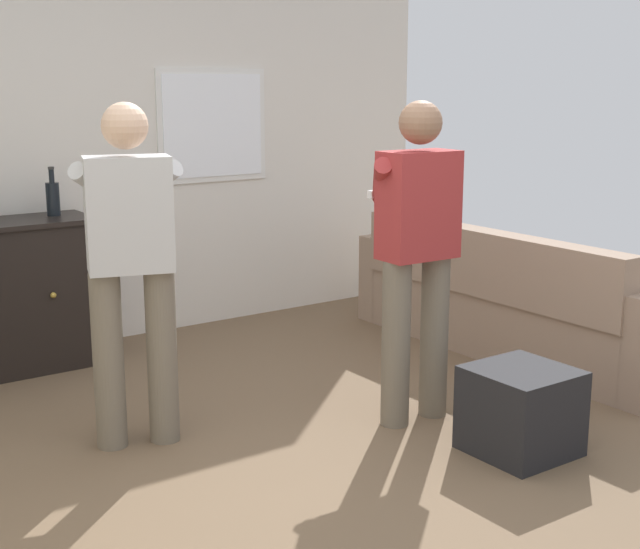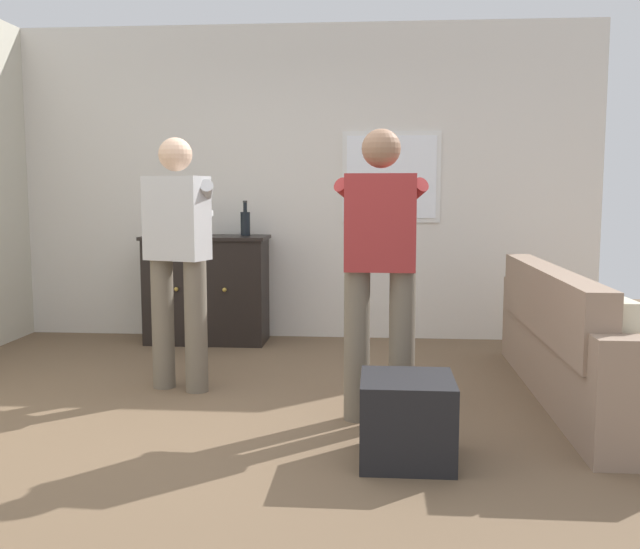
# 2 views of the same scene
# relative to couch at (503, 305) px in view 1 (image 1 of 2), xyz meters

# --- Properties ---
(ground) EXTENTS (10.40, 10.40, 0.00)m
(ground) POSITION_rel_couch_xyz_m (-1.91, -0.78, -0.34)
(ground) COLOR brown
(wall_back_with_window) EXTENTS (5.20, 0.15, 2.80)m
(wall_back_with_window) POSITION_rel_couch_xyz_m (-1.89, 1.88, 1.07)
(wall_back_with_window) COLOR silver
(wall_back_with_window) RESTS_ON ground
(couch) EXTENTS (0.57, 2.51, 0.84)m
(couch) POSITION_rel_couch_xyz_m (0.00, 0.00, 0.00)
(couch) COLOR gray
(couch) RESTS_ON ground
(sideboard_cabinet) EXTENTS (1.08, 0.49, 0.94)m
(sideboard_cabinet) POSITION_rel_couch_xyz_m (-2.76, 1.52, 0.14)
(sideboard_cabinet) COLOR black
(sideboard_cabinet) RESTS_ON ground
(bottle_wine_green) EXTENTS (0.08, 0.08, 0.31)m
(bottle_wine_green) POSITION_rel_couch_xyz_m (-2.42, 1.57, 0.72)
(bottle_wine_green) COLOR black
(bottle_wine_green) RESTS_ON sideboard_cabinet
(ottoman) EXTENTS (0.46, 0.46, 0.42)m
(ottoman) POSITION_rel_couch_xyz_m (-1.11, -1.17, -0.12)
(ottoman) COLOR black
(ottoman) RESTS_ON ground
(person_standing_left) EXTENTS (0.53, 0.52, 1.68)m
(person_standing_left) POSITION_rel_couch_xyz_m (-2.58, 0.02, 0.60)
(person_standing_left) COLOR #6B6051
(person_standing_left) RESTS_ON ground
(person_standing_right) EXTENTS (0.56, 0.48, 1.68)m
(person_standing_right) POSITION_rel_couch_xyz_m (-1.25, -0.54, 0.60)
(person_standing_right) COLOR #6B6051
(person_standing_right) RESTS_ON ground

